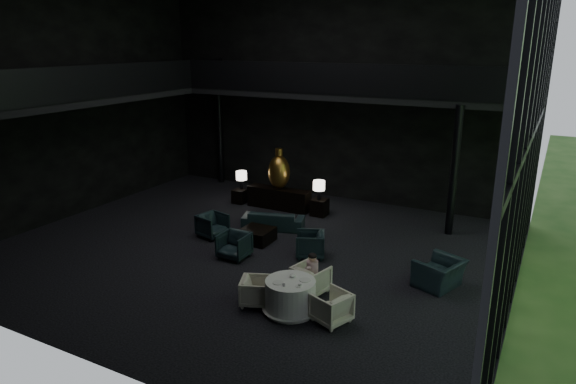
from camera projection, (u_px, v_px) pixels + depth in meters
The scene contains 34 objects.
floor at pixel (250, 249), 14.80m from camera, with size 14.00×12.00×0.02m, color black.
wall_back at pixel (335, 91), 18.75m from camera, with size 14.00×0.04×8.00m, color black.
wall_front at pixel (55, 152), 8.59m from camera, with size 14.00×0.04×8.00m, color black.
wall_left at pixel (66, 97), 16.82m from camera, with size 0.04×12.00×8.00m, color black.
curtain_wall at pixel (533, 131), 10.54m from camera, with size 0.20×12.00×8.00m, color black, non-canonical shape.
mezzanine_left at pixel (88, 99), 16.37m from camera, with size 2.00×12.00×0.25m, color black.
mezzanine_back at pixel (350, 95), 17.45m from camera, with size 12.00×2.00×0.25m, color black.
railing_left at pixel (109, 81), 15.75m from camera, with size 0.06×12.00×1.00m, color black.
railing_back at pixel (340, 79), 16.43m from camera, with size 12.00×0.06×1.00m, color black.
column_nw at pixel (220, 135), 21.31m from camera, with size 0.24×0.24×4.00m, color black.
column_ne at pixel (454, 171), 15.46m from camera, with size 0.24×0.24×4.00m, color black.
console at pixel (279, 198), 18.31m from camera, with size 2.33×0.53×0.74m, color black.
bronze_urn at pixel (279, 172), 18.05m from camera, with size 0.77×0.77×1.44m.
side_table_left at pixel (240, 196), 18.98m from camera, with size 0.46×0.46×0.51m, color black.
table_lamp_left at pixel (241, 176), 18.90m from camera, with size 0.40×0.40×0.66m.
side_table_right at pixel (320, 207), 17.62m from camera, with size 0.52×0.52×0.57m, color black.
table_lamp_right at pixel (319, 186), 17.33m from camera, with size 0.40×0.40×0.68m.
sofa at pixel (273, 218), 16.37m from camera, with size 1.84×0.54×0.72m, color #11262A.
lounge_armchair_west at pixel (213, 224), 15.67m from camera, with size 0.79×0.74×0.81m, color #122B2D.
lounge_armchair_east at pixel (310, 243), 14.21m from camera, with size 0.78×0.73×0.81m, color #1D2A32.
lounge_armchair_south at pixel (234, 244), 14.13m from camera, with size 0.78×0.73×0.80m, color #1B2D34.
window_armchair at pixel (440, 268), 12.44m from camera, with size 1.10×0.72×0.96m, color black.
coffee_table at pixel (257, 235), 15.32m from camera, with size 0.91×0.91×0.40m, color black.
dining_table at pixel (290, 298), 11.33m from camera, with size 1.26×1.26×0.75m.
dining_chair_north at pixel (311, 278), 12.18m from camera, with size 0.73×0.68×0.75m, color #B8B38F.
dining_chair_east at pixel (331, 306), 10.92m from camera, with size 0.70×0.66×0.72m, color #ADAC9E.
dining_chair_west at pixel (256, 291), 11.66m from camera, with size 0.60×0.57×0.62m, color #A6A088.
child at pixel (312, 265), 12.00m from camera, with size 0.28×0.28×0.59m.
plate_a at pixel (278, 283), 11.10m from camera, with size 0.23×0.23×0.01m, color white.
plate_b at pixel (305, 280), 11.22m from camera, with size 0.25×0.25×0.02m, color white.
saucer at pixel (299, 286), 10.94m from camera, with size 0.13×0.13×0.01m, color white.
coffee_cup at pixel (300, 284), 10.95m from camera, with size 0.07×0.07×0.06m, color white.
cereal_bowl at pixel (293, 276), 11.36m from camera, with size 0.15×0.15×0.07m, color white.
cream_pot at pixel (284, 285), 10.94m from camera, with size 0.05×0.05×0.06m, color #99999E.
Camera 1 is at (7.41, -11.60, 5.79)m, focal length 32.00 mm.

